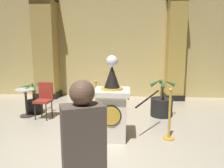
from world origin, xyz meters
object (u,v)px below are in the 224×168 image
Objects in this scene: potted_palm_right at (161,105)px; bystander_guest at (84,164)px; cafe_chair_red at (44,97)px; pedestal_clock at (112,107)px; cafe_table at (26,99)px; stanchion_near at (169,121)px; potted_palm_left at (35,101)px; stanchion_far at (96,106)px.

potted_palm_right is 0.69× the size of bystander_guest.
bystander_guest is 1.66× the size of cafe_chair_red.
potted_palm_right is at bearing 51.65° from pedestal_clock.
potted_palm_right is at bearing 4.97° from cafe_table.
pedestal_clock is 2.06m from potted_palm_right.
stanchion_near is 3.89m from potted_palm_left.
bystander_guest is (-0.05, -2.45, 0.17)m from pedestal_clock.
cafe_table is at bearing 176.38° from stanchion_far.
pedestal_clock is 2.26m from cafe_chair_red.
stanchion_near reaches higher than cafe_table.
potted_palm_right reaches higher than stanchion_near.
bystander_guest is at bearing -59.92° from potted_palm_left.
potted_palm_left is 4.70m from bystander_guest.
potted_palm_left is 0.37m from cafe_table.
cafe_chair_red is at bearing -40.20° from potted_palm_left.
potted_palm_left is at bearing 120.08° from bystander_guest.
cafe_table is (-3.66, 1.22, 0.11)m from stanchion_near.
stanchion_far is 3.65m from bystander_guest.
bystander_guest is (0.45, -3.59, 0.46)m from stanchion_far.
stanchion_far reaches higher than potted_palm_left.
potted_palm_left is 0.89× the size of potted_palm_right.
stanchion_far is 1.11× the size of cafe_chair_red.
stanchion_far is 0.97× the size of potted_palm_right.
potted_palm_right is at bearing 86.97° from stanchion_near.
potted_palm_right is (1.77, 0.45, -0.07)m from stanchion_far.
stanchion_far is 1.43m from cafe_chair_red.
bystander_guest is (-1.23, -2.50, 0.46)m from stanchion_near.
stanchion_near is 2.82m from bystander_guest.
cafe_table is 0.80× the size of cafe_chair_red.
pedestal_clock reaches higher than bystander_guest.
stanchion_far is 1.38× the size of cafe_table.
stanchion_near is 0.68× the size of bystander_guest.
stanchion_far reaches higher than cafe_chair_red.
bystander_guest is (2.34, -4.04, 0.50)m from potted_palm_left.
potted_palm_right is 3.22m from cafe_chair_red.
pedestal_clock is 1.21m from stanchion_near.
potted_palm_left is (-3.57, 1.54, -0.04)m from stanchion_near.
cafe_chair_red reaches higher than cafe_table.
potted_palm_left is 3.65m from potted_palm_right.
potted_palm_left is at bearing 156.64° from stanchion_near.
bystander_guest reaches higher than potted_palm_right.
potted_palm_right reaches higher than stanchion_far.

